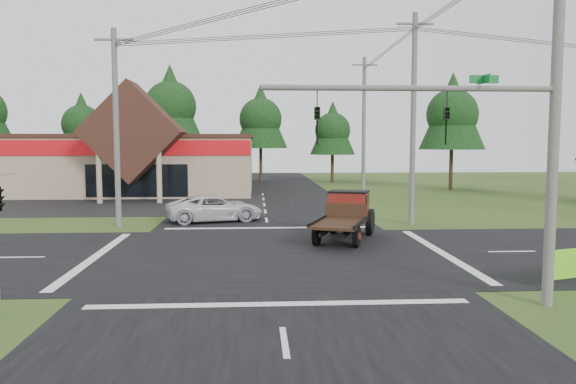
{
  "coord_description": "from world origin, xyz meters",
  "views": [
    {
      "loc": [
        -0.65,
        -22.41,
        4.58
      ],
      "look_at": [
        0.9,
        4.01,
        2.2
      ],
      "focal_mm": 35.0,
      "sensor_mm": 36.0,
      "label": 1
    }
  ],
  "objects": [
    {
      "name": "road_ns",
      "position": [
        0.0,
        0.0,
        0.01
      ],
      "size": [
        12.0,
        120.0,
        0.02
      ],
      "primitive_type": "cube",
      "color": "black",
      "rests_on": "ground"
    },
    {
      "name": "tree_row_d",
      "position": [
        0.0,
        42.0,
        7.38
      ],
      "size": [
        6.16,
        6.16,
        11.11
      ],
      "color": "#332316",
      "rests_on": "ground"
    },
    {
      "name": "tree_row_c",
      "position": [
        -10.0,
        41.0,
        8.72
      ],
      "size": [
        7.28,
        7.28,
        13.13
      ],
      "color": "#332316",
      "rests_on": "ground"
    },
    {
      "name": "utility_pole_n",
      "position": [
        8.0,
        22.0,
        5.74
      ],
      "size": [
        2.0,
        0.3,
        11.2
      ],
      "color": "#595651",
      "rests_on": "ground"
    },
    {
      "name": "utility_pole_nw",
      "position": [
        -8.0,
        8.0,
        5.39
      ],
      "size": [
        2.0,
        0.3,
        10.5
      ],
      "color": "#595651",
      "rests_on": "ground"
    },
    {
      "name": "tree_row_e",
      "position": [
        8.0,
        40.0,
        6.03
      ],
      "size": [
        5.04,
        5.04,
        9.09
      ],
      "color": "#332316",
      "rests_on": "ground"
    },
    {
      "name": "traffic_signal_mast",
      "position": [
        5.82,
        -7.5,
        4.43
      ],
      "size": [
        8.12,
        0.24,
        7.0
      ],
      "color": "#595651",
      "rests_on": "ground"
    },
    {
      "name": "cvs_building",
      "position": [
        -15.7,
        29.57,
        2.78
      ],
      "size": [
        30.4,
        18.2,
        9.19
      ],
      "color": "tan",
      "rests_on": "ground"
    },
    {
      "name": "antique_flatbed_truck",
      "position": [
        3.45,
        3.12,
        1.14
      ],
      "size": [
        3.87,
        5.81,
        2.27
      ],
      "primitive_type": null,
      "rotation": [
        0.0,
        0.0,
        -0.36
      ],
      "color": "#5B160D",
      "rests_on": "ground"
    },
    {
      "name": "tree_row_b",
      "position": [
        -20.0,
        42.0,
        6.7
      ],
      "size": [
        5.6,
        5.6,
        10.1
      ],
      "color": "#332316",
      "rests_on": "ground"
    },
    {
      "name": "white_pickup",
      "position": [
        -2.99,
        9.84,
        0.76
      ],
      "size": [
        5.95,
        3.9,
        1.52
      ],
      "primitive_type": "imported",
      "rotation": [
        0.0,
        0.0,
        1.84
      ],
      "color": "silver",
      "rests_on": "ground"
    },
    {
      "name": "ground",
      "position": [
        0.0,
        0.0,
        0.0
      ],
      "size": [
        120.0,
        120.0,
        0.0
      ],
      "primitive_type": "plane",
      "color": "#314719",
      "rests_on": "ground"
    },
    {
      "name": "tree_side_ne",
      "position": [
        18.0,
        30.0,
        7.38
      ],
      "size": [
        6.16,
        6.16,
        11.11
      ],
      "color": "#332316",
      "rests_on": "ground"
    },
    {
      "name": "utility_pole_nr",
      "position": [
        7.5,
        -7.5,
        5.64
      ],
      "size": [
        2.0,
        0.3,
        11.0
      ],
      "color": "#595651",
      "rests_on": "ground"
    },
    {
      "name": "parking_apron",
      "position": [
        -14.0,
        19.0,
        0.01
      ],
      "size": [
        28.0,
        14.0,
        0.02
      ],
      "primitive_type": "cube",
      "color": "black",
      "rests_on": "ground"
    },
    {
      "name": "utility_pole_ne",
      "position": [
        8.0,
        8.0,
        5.89
      ],
      "size": [
        2.0,
        0.3,
        11.5
      ],
      "color": "#595651",
      "rests_on": "ground"
    },
    {
      "name": "road_ew",
      "position": [
        0.0,
        0.0,
        0.01
      ],
      "size": [
        120.0,
        12.0,
        0.02
      ],
      "primitive_type": "cube",
      "color": "black",
      "rests_on": "ground"
    }
  ]
}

